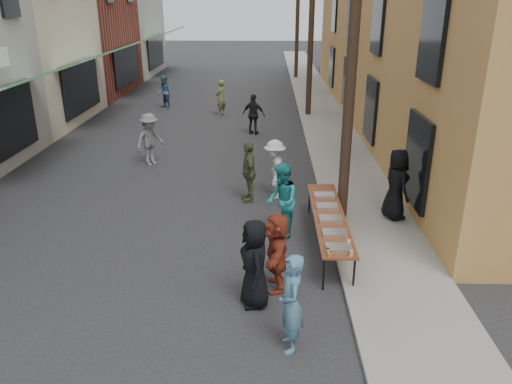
{
  "coord_description": "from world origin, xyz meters",
  "views": [
    {
      "loc": [
        2.43,
        -8.67,
        5.3
      ],
      "look_at": [
        2.16,
        1.58,
        1.3
      ],
      "focal_mm": 35.0,
      "sensor_mm": 36.0,
      "label": 1
    }
  ],
  "objects_px": {
    "utility_pole_far": "(298,10)",
    "server": "(396,184)",
    "catering_tray_sausage": "(339,248)",
    "guest_front_c": "(282,201)",
    "guest_front_a": "(254,264)",
    "utility_pole_mid": "(312,17)",
    "serving_table": "(329,217)",
    "utility_pole_near": "(354,36)"
  },
  "relations": [
    {
      "from": "guest_front_a",
      "to": "utility_pole_mid",
      "type": "bearing_deg",
      "value": 159.05
    },
    {
      "from": "serving_table",
      "to": "server",
      "type": "bearing_deg",
      "value": 37.54
    },
    {
      "from": "utility_pole_mid",
      "to": "guest_front_a",
      "type": "xyz_separation_m",
      "value": [
        -2.11,
        -15.8,
        -3.66
      ]
    },
    {
      "from": "guest_front_a",
      "to": "catering_tray_sausage",
      "type": "bearing_deg",
      "value": 101.42
    },
    {
      "from": "utility_pole_near",
      "to": "guest_front_a",
      "type": "xyz_separation_m",
      "value": [
        -2.11,
        -3.8,
        -3.66
      ]
    },
    {
      "from": "serving_table",
      "to": "guest_front_a",
      "type": "relative_size",
      "value": 2.38
    },
    {
      "from": "utility_pole_near",
      "to": "serving_table",
      "type": "height_order",
      "value": "utility_pole_near"
    },
    {
      "from": "utility_pole_far",
      "to": "catering_tray_sausage",
      "type": "distance_m",
      "value": 27.31
    },
    {
      "from": "utility_pole_near",
      "to": "serving_table",
      "type": "bearing_deg",
      "value": -109.59
    },
    {
      "from": "utility_pole_far",
      "to": "server",
      "type": "relative_size",
      "value": 5.03
    },
    {
      "from": "guest_front_a",
      "to": "guest_front_c",
      "type": "bearing_deg",
      "value": 155.64
    },
    {
      "from": "utility_pole_far",
      "to": "server",
      "type": "distance_m",
      "value": 24.31
    },
    {
      "from": "utility_pole_far",
      "to": "catering_tray_sausage",
      "type": "xyz_separation_m",
      "value": [
        -0.5,
        -27.05,
        -3.71
      ]
    },
    {
      "from": "guest_front_c",
      "to": "catering_tray_sausage",
      "type": "bearing_deg",
      "value": 20.96
    },
    {
      "from": "utility_pole_near",
      "to": "serving_table",
      "type": "distance_m",
      "value": 4.07
    },
    {
      "from": "utility_pole_mid",
      "to": "serving_table",
      "type": "relative_size",
      "value": 2.25
    },
    {
      "from": "utility_pole_near",
      "to": "guest_front_c",
      "type": "relative_size",
      "value": 4.99
    },
    {
      "from": "guest_front_c",
      "to": "guest_front_a",
      "type": "bearing_deg",
      "value": -17.12
    },
    {
      "from": "utility_pole_near",
      "to": "utility_pole_far",
      "type": "relative_size",
      "value": 1.0
    },
    {
      "from": "serving_table",
      "to": "utility_pole_far",
      "type": "bearing_deg",
      "value": 88.87
    },
    {
      "from": "server",
      "to": "utility_pole_mid",
      "type": "bearing_deg",
      "value": -9.68
    },
    {
      "from": "utility_pole_far",
      "to": "catering_tray_sausage",
      "type": "bearing_deg",
      "value": -91.06
    },
    {
      "from": "catering_tray_sausage",
      "to": "utility_pole_mid",
      "type": "bearing_deg",
      "value": 88.1
    },
    {
      "from": "utility_pole_near",
      "to": "catering_tray_sausage",
      "type": "xyz_separation_m",
      "value": [
        -0.5,
        -3.05,
        -3.71
      ]
    },
    {
      "from": "utility_pole_mid",
      "to": "catering_tray_sausage",
      "type": "height_order",
      "value": "utility_pole_mid"
    },
    {
      "from": "utility_pole_mid",
      "to": "utility_pole_far",
      "type": "relative_size",
      "value": 1.0
    },
    {
      "from": "utility_pole_near",
      "to": "serving_table",
      "type": "relative_size",
      "value": 2.25
    },
    {
      "from": "utility_pole_near",
      "to": "utility_pole_far",
      "type": "bearing_deg",
      "value": 90.0
    },
    {
      "from": "guest_front_c",
      "to": "server",
      "type": "relative_size",
      "value": 1.01
    },
    {
      "from": "utility_pole_far",
      "to": "serving_table",
      "type": "distance_m",
      "value": 25.69
    },
    {
      "from": "utility_pole_far",
      "to": "serving_table",
      "type": "relative_size",
      "value": 2.25
    },
    {
      "from": "utility_pole_mid",
      "to": "serving_table",
      "type": "xyz_separation_m",
      "value": [
        -0.5,
        -13.4,
        -3.79
      ]
    },
    {
      "from": "utility_pole_mid",
      "to": "server",
      "type": "bearing_deg",
      "value": -83.83
    },
    {
      "from": "utility_pole_near",
      "to": "utility_pole_mid",
      "type": "xyz_separation_m",
      "value": [
        0.0,
        12.0,
        0.0
      ]
    },
    {
      "from": "utility_pole_far",
      "to": "catering_tray_sausage",
      "type": "height_order",
      "value": "utility_pole_far"
    },
    {
      "from": "utility_pole_near",
      "to": "server",
      "type": "height_order",
      "value": "utility_pole_near"
    },
    {
      "from": "utility_pole_near",
      "to": "catering_tray_sausage",
      "type": "relative_size",
      "value": 18.0
    },
    {
      "from": "server",
      "to": "utility_pole_far",
      "type": "bearing_deg",
      "value": -12.75
    },
    {
      "from": "utility_pole_mid",
      "to": "guest_front_c",
      "type": "xyz_separation_m",
      "value": [
        -1.56,
        -12.98,
        -3.6
      ]
    },
    {
      "from": "serving_table",
      "to": "guest_front_c",
      "type": "height_order",
      "value": "guest_front_c"
    },
    {
      "from": "utility_pole_mid",
      "to": "server",
      "type": "xyz_separation_m",
      "value": [
        1.3,
        -12.02,
        -3.5
      ]
    },
    {
      "from": "utility_pole_near",
      "to": "guest_front_a",
      "type": "distance_m",
      "value": 5.68
    }
  ]
}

